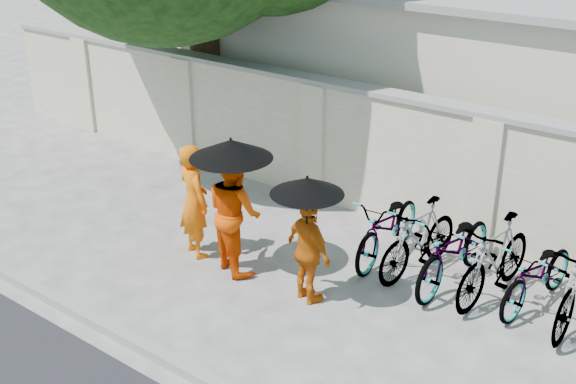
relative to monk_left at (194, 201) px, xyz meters
The scene contains 13 objects.
ground 1.50m from the monk_left, 18.86° to the right, with size 80.00×80.00×0.00m, color #A3A09D.
kerb 2.53m from the monk_left, 60.78° to the right, with size 40.00×0.16×0.12m, color gray.
compound_wall 3.55m from the monk_left, 52.14° to the left, with size 20.00×0.30×2.00m, color beige.
monk_left is the anchor object (origin of this frame).
monk_center 0.73m from the monk_left, ahead, with size 0.84×0.66×1.74m, color #DC4102.
parasol_center 1.25m from the monk_left, ahead, with size 1.11×1.11×0.96m.
monk_right 2.05m from the monk_left, ahead, with size 0.84×0.35×1.43m, color #BD560B.
parasol_right 2.22m from the monk_left, ahead, with size 0.92×0.92×0.95m.
bike_0 2.80m from the monk_left, 35.31° to the left, with size 0.66×1.89×0.99m, color #8C8AA0.
bike_1 3.20m from the monk_left, 27.96° to the left, with size 0.49×1.74×1.05m, color #8C8AA0.
bike_2 3.68m from the monk_left, 24.10° to the left, with size 0.69×1.97×1.04m, color #8C8AA0.
bike_3 4.19m from the monk_left, 21.24° to the left, with size 0.52×1.83×1.10m, color #8C8AA0.
bike_4 4.74m from the monk_left, 20.33° to the left, with size 0.60×1.72×0.90m, color #8C8AA0.
Camera 1 is at (5.58, -6.19, 5.06)m, focal length 45.00 mm.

